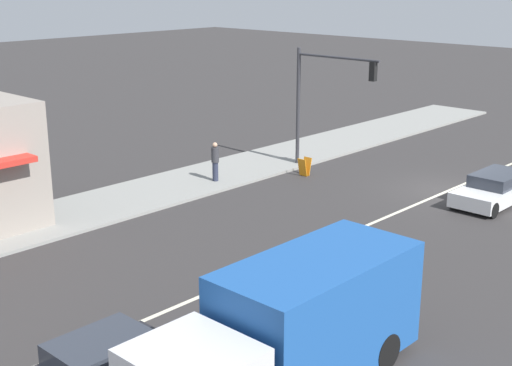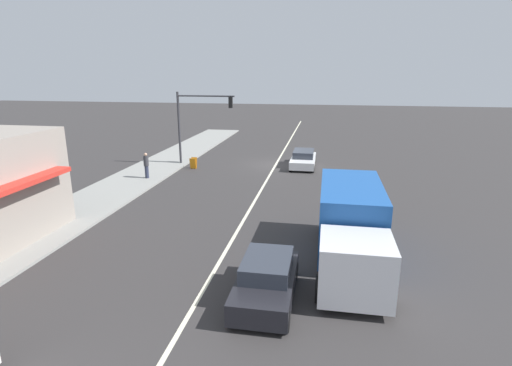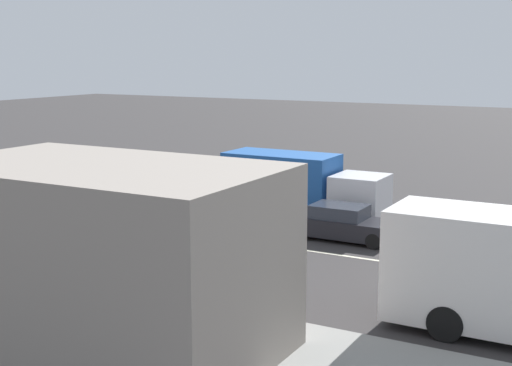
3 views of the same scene
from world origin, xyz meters
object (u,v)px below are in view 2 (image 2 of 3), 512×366
object	(u,v)px
delivery_truck	(351,226)
sedan_dark	(266,280)
traffic_signal_main	(196,116)
van_white	(303,159)
warning_aframe_sign	(193,163)
pedestrian	(146,165)

from	to	relation	value
delivery_truck	sedan_dark	world-z (taller)	delivery_truck
traffic_signal_main	van_white	bearing A→B (deg)	-173.21
traffic_signal_main	sedan_dark	xyz separation A→B (m)	(-8.32, 18.35, -3.24)
warning_aframe_sign	van_white	world-z (taller)	van_white
pedestrian	sedan_dark	bearing A→B (deg)	127.71
pedestrian	warning_aframe_sign	xyz separation A→B (m)	(-2.09, -3.72, -0.62)
sedan_dark	warning_aframe_sign	bearing A→B (deg)	-64.19
traffic_signal_main	van_white	xyz separation A→B (m)	(-8.32, -0.99, -3.30)
delivery_truck	sedan_dark	distance (m)	4.38
pedestrian	sedan_dark	distance (m)	16.95
traffic_signal_main	warning_aframe_sign	world-z (taller)	traffic_signal_main
traffic_signal_main	van_white	world-z (taller)	traffic_signal_main
warning_aframe_sign	pedestrian	bearing A→B (deg)	60.74
pedestrian	sedan_dark	world-z (taller)	pedestrian
delivery_truck	pedestrian	bearing A→B (deg)	-37.58
pedestrian	delivery_truck	distance (m)	16.62
traffic_signal_main	sedan_dark	bearing A→B (deg)	114.40
traffic_signal_main	pedestrian	distance (m)	6.06
traffic_signal_main	pedestrian	size ratio (longest dim) A/B	3.18
van_white	pedestrian	bearing A→B (deg)	29.79
delivery_truck	van_white	distance (m)	16.34
van_white	delivery_truck	bearing A→B (deg)	99.88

